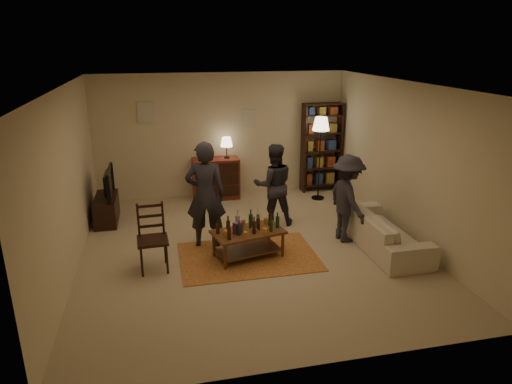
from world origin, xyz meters
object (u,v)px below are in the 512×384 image
object	(u,v)px
dresser	(216,177)
person_by_sofa	(347,199)
sofa	(383,230)
person_left	(206,195)
person_right	(274,185)
dining_chair	(152,235)
floor_lamp	(321,130)
tv_stand	(106,203)
coffee_table	(248,234)
bookshelf	(321,147)

from	to	relation	value
dresser	person_by_sofa	distance (m)	3.32
sofa	person_left	xyz separation A→B (m)	(-2.89, 0.70, 0.60)
dresser	person_right	size ratio (longest dim) A/B	0.87
person_right	dining_chair	bearing A→B (deg)	34.53
dresser	person_by_sofa	size ratio (longest dim) A/B	0.89
person_left	person_right	world-z (taller)	person_left
floor_lamp	tv_stand	bearing A→B (deg)	-175.00
dresser	sofa	size ratio (longest dim) A/B	0.65
coffee_table	dresser	bearing A→B (deg)	91.81
tv_stand	floor_lamp	size ratio (longest dim) A/B	0.58
coffee_table	floor_lamp	bearing A→B (deg)	49.89
bookshelf	person_right	world-z (taller)	bookshelf
tv_stand	sofa	size ratio (longest dim) A/B	0.51
person_left	tv_stand	bearing A→B (deg)	-29.90
tv_stand	person_left	bearing A→B (deg)	-40.58
sofa	person_left	distance (m)	3.04
bookshelf	dresser	bearing A→B (deg)	-178.43
coffee_table	sofa	size ratio (longest dim) A/B	0.59
bookshelf	sofa	bearing A→B (deg)	-90.82
dresser	person_left	size ratio (longest dim) A/B	0.75
person_right	person_by_sofa	world-z (taller)	person_right
person_by_sofa	person_left	bearing A→B (deg)	76.97
floor_lamp	person_by_sofa	size ratio (longest dim) A/B	1.18
floor_lamp	person_left	bearing A→B (deg)	-144.84
dining_chair	bookshelf	distance (m)	4.96
bookshelf	floor_lamp	xyz separation A→B (m)	(-0.26, -0.59, 0.51)
dining_chair	person_by_sofa	distance (m)	3.31
bookshelf	person_right	xyz separation A→B (m)	(-1.59, -1.79, -0.26)
dresser	bookshelf	xyz separation A→B (m)	(2.44, 0.07, 0.56)
dresser	tv_stand	bearing A→B (deg)	-157.93
dresser	bookshelf	world-z (taller)	bookshelf
dining_chair	bookshelf	size ratio (longest dim) A/B	0.52
sofa	dining_chair	bearing A→B (deg)	89.01
floor_lamp	person_left	size ratio (longest dim) A/B	1.00
dining_chair	person_right	distance (m)	2.61
tv_stand	person_by_sofa	bearing A→B (deg)	-23.53
sofa	coffee_table	bearing A→B (deg)	87.23
coffee_table	person_right	world-z (taller)	person_right
tv_stand	person_left	xyz separation A→B (m)	(1.75, -1.50, 0.52)
dining_chair	person_by_sofa	xyz separation A→B (m)	(3.29, 0.33, 0.21)
tv_stand	dresser	size ratio (longest dim) A/B	0.78
person_left	person_by_sofa	xyz separation A→B (m)	(2.39, -0.30, -0.14)
tv_stand	floor_lamp	world-z (taller)	floor_lamp
dining_chair	sofa	size ratio (longest dim) A/B	0.50
sofa	person_left	size ratio (longest dim) A/B	1.15
floor_lamp	person_left	distance (m)	3.34
coffee_table	bookshelf	size ratio (longest dim) A/B	0.61
coffee_table	dining_chair	distance (m)	1.50
dining_chair	dresser	size ratio (longest dim) A/B	0.77
sofa	person_right	bearing A→B (deg)	48.03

